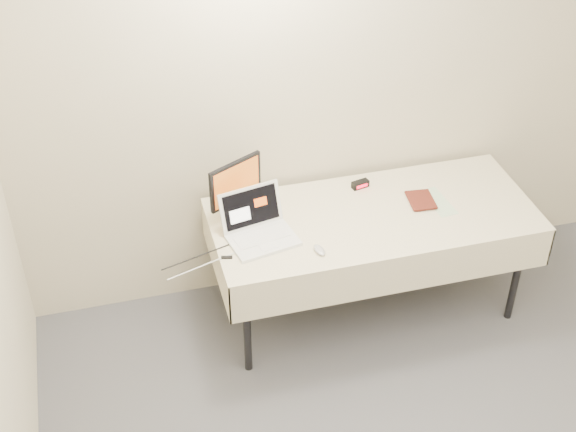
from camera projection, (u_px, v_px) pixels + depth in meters
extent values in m
cube|color=beige|center=(353.00, 81.00, 4.56)|extent=(4.00, 0.10, 2.70)
cylinder|color=black|center=(247.00, 325.00, 4.41)|extent=(0.04, 0.04, 0.69)
cylinder|color=black|center=(517.00, 274.00, 4.75)|extent=(0.04, 0.04, 0.69)
cylinder|color=black|center=(226.00, 258.00, 4.86)|extent=(0.04, 0.04, 0.69)
cylinder|color=black|center=(473.00, 217.00, 5.20)|extent=(0.04, 0.04, 0.69)
cube|color=gray|center=(373.00, 218.00, 4.59)|extent=(1.80, 0.75, 0.04)
cube|color=beige|center=(374.00, 214.00, 4.57)|extent=(1.86, 0.81, 0.01)
cube|color=beige|center=(397.00, 276.00, 4.34)|extent=(1.86, 0.01, 0.25)
cube|color=beige|center=(350.00, 194.00, 4.96)|extent=(1.86, 0.01, 0.25)
cube|color=beige|center=(215.00, 258.00, 4.46)|extent=(0.01, 0.81, 0.25)
cube|color=beige|center=(517.00, 208.00, 4.84)|extent=(0.01, 0.81, 0.25)
cube|color=white|center=(263.00, 240.00, 4.36)|extent=(0.40, 0.31, 0.02)
cube|color=white|center=(251.00, 207.00, 4.40)|extent=(0.37, 0.15, 0.22)
cube|color=black|center=(251.00, 207.00, 4.40)|extent=(0.32, 0.12, 0.19)
cylinder|color=black|center=(237.00, 214.00, 4.56)|extent=(0.16, 0.16, 0.01)
cube|color=black|center=(237.00, 207.00, 4.53)|extent=(0.03, 0.03, 0.09)
cube|color=black|center=(235.00, 182.00, 4.43)|extent=(0.32, 0.18, 0.26)
cube|color=#C95E17|center=(235.00, 182.00, 4.43)|extent=(0.28, 0.14, 0.23)
imported|color=maroon|center=(410.00, 189.00, 4.60)|extent=(0.15, 0.03, 0.19)
cube|color=black|center=(360.00, 184.00, 4.77)|extent=(0.11, 0.06, 0.04)
cube|color=#FF0C24|center=(362.00, 186.00, 4.75)|extent=(0.07, 0.02, 0.02)
ellipsoid|color=#B5B5B7|center=(319.00, 250.00, 4.29)|extent=(0.06, 0.11, 0.02)
cube|color=#B7D8AC|center=(438.00, 202.00, 4.66)|extent=(0.14, 0.30, 0.00)
cube|color=black|center=(227.00, 257.00, 4.25)|extent=(0.06, 0.03, 0.01)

